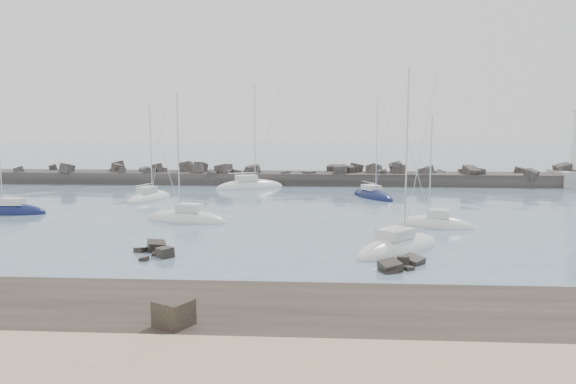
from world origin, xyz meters
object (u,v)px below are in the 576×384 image
object	(u,v)px
sailboat_2	(9,212)
sailboat_6	(398,249)
sailboat_4	(250,187)
sailboat_8	(435,225)
sailboat_7	(373,196)
sailboat_3	(149,199)
sailboat_5	(186,220)

from	to	relation	value
sailboat_2	sailboat_6	world-z (taller)	sailboat_6
sailboat_6	sailboat_4	bearing A→B (deg)	113.38
sailboat_2	sailboat_8	size ratio (longest dim) A/B	1.12
sailboat_6	sailboat_8	world-z (taller)	sailboat_6
sailboat_4	sailboat_8	distance (m)	35.15
sailboat_7	sailboat_8	distance (m)	19.93
sailboat_3	sailboat_4	bearing A→B (deg)	48.31
sailboat_5	sailboat_7	size ratio (longest dim) A/B	1.00
sailboat_5	sailboat_7	xyz separation A→B (m)	(19.89, 18.23, -0.02)
sailboat_6	sailboat_8	size ratio (longest dim) A/B	1.31
sailboat_5	sailboat_8	bearing A→B (deg)	-3.03
sailboat_7	sailboat_2	bearing A→B (deg)	-159.40
sailboat_4	sailboat_7	bearing A→B (deg)	-26.59
sailboat_5	sailboat_6	bearing A→B (deg)	-30.32
sailboat_4	sailboat_7	world-z (taller)	sailboat_4
sailboat_5	sailboat_6	xyz separation A→B (m)	(19.25, -11.26, -0.01)
sailboat_4	sailboat_8	xyz separation A→B (m)	(21.19, -28.05, -0.00)
sailboat_7	sailboat_3	bearing A→B (deg)	-172.21
sailboat_3	sailboat_7	xyz separation A→B (m)	(28.12, 3.85, -0.02)
sailboat_3	sailboat_7	world-z (taller)	sailboat_7
sailboat_2	sailboat_6	xyz separation A→B (m)	(39.20, -14.52, -0.00)
sailboat_2	sailboat_4	xyz separation A→B (m)	(22.76, 23.52, 0.01)
sailboat_2	sailboat_3	size ratio (longest dim) A/B	0.99
sailboat_6	sailboat_7	world-z (taller)	sailboat_6
sailboat_7	sailboat_8	size ratio (longest dim) A/B	1.19
sailboat_4	sailboat_5	size ratio (longest dim) A/B	1.21
sailboat_2	sailboat_6	bearing A→B (deg)	-20.32
sailboat_3	sailboat_5	xyz separation A→B (m)	(8.23, -14.38, 0.01)
sailboat_2	sailboat_3	distance (m)	16.16
sailboat_8	sailboat_5	bearing A→B (deg)	176.97
sailboat_2	sailboat_7	world-z (taller)	sailboat_7
sailboat_2	sailboat_5	size ratio (longest dim) A/B	0.94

